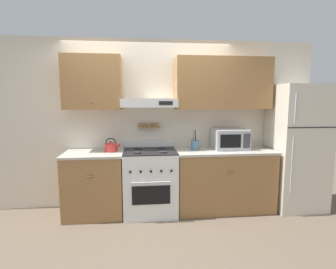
{
  "coord_description": "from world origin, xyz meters",
  "views": [
    {
      "loc": [
        -0.13,
        -3.39,
        1.65
      ],
      "look_at": [
        0.26,
        0.27,
        1.16
      ],
      "focal_mm": 28.0,
      "sensor_mm": 36.0,
      "label": 1
    }
  ],
  "objects": [
    {
      "name": "refrigerator",
      "position": [
        2.23,
        0.29,
        0.94
      ],
      "size": [
        0.74,
        0.7,
        1.87
      ],
      "color": "beige",
      "rests_on": "ground_plane"
    },
    {
      "name": "utensil_crock",
      "position": [
        0.67,
        0.38,
        0.99
      ],
      "size": [
        0.12,
        0.12,
        0.3
      ],
      "color": "slate",
      "rests_on": "counter_right"
    },
    {
      "name": "counter_left",
      "position": [
        -0.8,
        0.33,
        0.46
      ],
      "size": [
        0.83,
        0.65,
        0.91
      ],
      "color": "olive",
      "rests_on": "ground_plane"
    },
    {
      "name": "counter_right",
      "position": [
        1.1,
        0.33,
        0.46
      ],
      "size": [
        1.45,
        0.65,
        0.91
      ],
      "color": "olive",
      "rests_on": "ground_plane"
    },
    {
      "name": "wall_back",
      "position": [
        0.14,
        0.61,
        1.49
      ],
      "size": [
        5.2,
        0.46,
        2.55
      ],
      "color": "beige",
      "rests_on": "ground_plane"
    },
    {
      "name": "tea_kettle",
      "position": [
        -0.55,
        0.38,
        0.98
      ],
      "size": [
        0.23,
        0.18,
        0.2
      ],
      "color": "red",
      "rests_on": "counter_left"
    },
    {
      "name": "stove_range",
      "position": [
        0.0,
        0.31,
        0.47
      ],
      "size": [
        0.75,
        0.69,
        1.03
      ],
      "color": "white",
      "rests_on": "ground_plane"
    },
    {
      "name": "microwave",
      "position": [
        1.22,
        0.4,
        1.06
      ],
      "size": [
        0.5,
        0.4,
        0.3
      ],
      "color": "#ADAFB5",
      "rests_on": "counter_right"
    },
    {
      "name": "ground_plane",
      "position": [
        0.0,
        0.0,
        0.0
      ],
      "size": [
        16.0,
        16.0,
        0.0
      ],
      "primitive_type": "plane",
      "color": "brown"
    }
  ]
}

